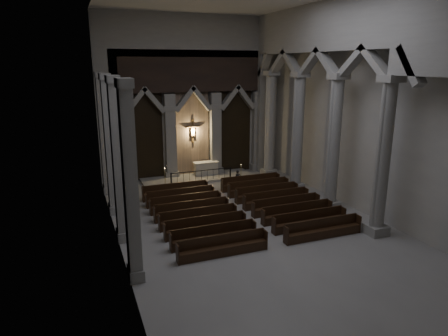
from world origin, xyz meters
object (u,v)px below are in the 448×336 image
(candle_stand_left, at_px, (165,182))
(pews, at_px, (240,210))
(altar, at_px, (206,168))
(candle_stand_right, at_px, (241,176))
(worshipper, at_px, (238,178))
(altar_rail, at_px, (201,174))

(candle_stand_left, distance_m, pews, 7.44)
(altar, xyz_separation_m, candle_stand_right, (2.04, -2.20, -0.30))
(candle_stand_left, relative_size, worshipper, 1.20)
(candle_stand_right, bearing_deg, pews, -114.03)
(altar_rail, relative_size, candle_stand_left, 3.33)
(altar_rail, bearing_deg, worshipper, -43.49)
(altar, distance_m, candle_stand_right, 3.02)
(altar_rail, height_order, worshipper, worshipper)
(candle_stand_left, bearing_deg, altar, 25.82)
(altar_rail, xyz_separation_m, candle_stand_right, (2.87, -0.73, -0.26))
(altar, xyz_separation_m, worshipper, (1.25, -3.46, -0.06))
(worshipper, bearing_deg, pews, -107.12)
(candle_stand_left, bearing_deg, candle_stand_right, -4.44)
(candle_stand_left, xyz_separation_m, candle_stand_right, (5.68, -0.44, -0.04))
(altar_rail, xyz_separation_m, candle_stand_left, (-2.81, -0.29, -0.23))
(altar_rail, relative_size, worshipper, 3.99)
(altar_rail, bearing_deg, candle_stand_right, -14.24)
(candle_stand_left, height_order, candle_stand_right, candle_stand_left)
(candle_stand_right, bearing_deg, worshipper, -122.14)
(candle_stand_right, xyz_separation_m, pews, (-2.87, -6.45, -0.03))
(altar, xyz_separation_m, pews, (-0.84, -8.65, -0.33))
(altar, xyz_separation_m, altar_rail, (-0.84, -1.47, -0.04))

